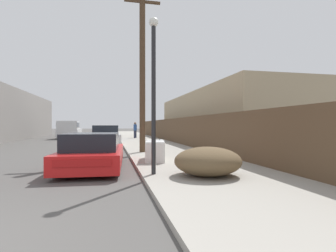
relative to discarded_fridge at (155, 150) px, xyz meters
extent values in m
cube|color=#9E998E|center=(1.26, 16.65, -0.43)|extent=(4.20, 63.00, 0.12)
cube|color=white|center=(0.00, 0.00, -0.01)|extent=(0.97, 1.84, 0.71)
cube|color=white|center=(0.00, 0.00, 0.36)|extent=(0.94, 1.77, 0.03)
cube|color=#333335|center=(0.28, 0.50, 0.38)|extent=(0.06, 0.20, 0.02)
cube|color=gray|center=(0.05, 0.28, 0.38)|extent=(0.71, 0.19, 0.01)
cube|color=gray|center=(-0.04, -0.26, 0.38)|extent=(0.71, 0.19, 0.01)
cube|color=red|center=(-2.23, -0.75, -0.09)|extent=(2.15, 4.50, 0.53)
cube|color=black|center=(-2.25, -1.15, 0.44)|extent=(1.74, 2.21, 0.53)
cube|color=#B21414|center=(-2.37, -2.96, 0.01)|extent=(1.46, 0.12, 0.19)
cylinder|color=black|center=(-2.95, 0.66, -0.19)|extent=(0.24, 0.62, 0.60)
cylinder|color=black|center=(-1.32, 0.55, -0.19)|extent=(0.24, 0.62, 0.60)
cylinder|color=black|center=(-3.13, -2.06, -0.19)|extent=(0.24, 0.62, 0.60)
cylinder|color=black|center=(-1.50, -2.17, -0.19)|extent=(0.24, 0.62, 0.60)
cube|color=silver|center=(-2.05, 8.65, 0.02)|extent=(2.05, 4.50, 0.72)
cube|color=black|center=(-2.04, 8.48, 0.67)|extent=(1.71, 2.54, 0.57)
cube|color=#B21414|center=(-1.96, 6.42, 0.15)|extent=(1.47, 0.09, 0.25)
cylinder|color=black|center=(-2.92, 10.00, -0.16)|extent=(0.22, 0.67, 0.67)
cylinder|color=black|center=(-1.28, 10.06, -0.16)|extent=(0.22, 0.67, 0.67)
cylinder|color=black|center=(-2.82, 7.25, -0.16)|extent=(0.22, 0.67, 0.67)
cylinder|color=black|center=(-1.17, 7.31, -0.16)|extent=(0.22, 0.67, 0.67)
cube|color=#2D478C|center=(-1.98, 15.72, -0.02)|extent=(1.91, 4.68, 0.66)
cube|color=black|center=(-1.98, 15.53, 0.56)|extent=(1.62, 2.63, 0.51)
cube|color=#B21414|center=(-1.96, 13.37, 0.09)|extent=(1.44, 0.05, 0.23)
cylinder|color=black|center=(-2.81, 17.15, -0.17)|extent=(0.21, 0.63, 0.63)
cylinder|color=black|center=(-1.20, 17.17, -0.17)|extent=(0.21, 0.63, 0.63)
cylinder|color=black|center=(-2.77, 14.27, -0.17)|extent=(0.21, 0.63, 0.63)
cylinder|color=black|center=(-1.16, 14.28, -0.17)|extent=(0.21, 0.63, 0.63)
cube|color=silver|center=(-6.07, 20.88, 0.13)|extent=(2.22, 5.83, 0.84)
cube|color=silver|center=(-6.03, 19.29, 0.97)|extent=(2.02, 2.65, 0.85)
cube|color=black|center=(-6.03, 19.29, 1.00)|extent=(2.06, 2.60, 0.47)
cylinder|color=black|center=(-5.15, 19.11, -0.09)|extent=(0.28, 0.80, 0.80)
cylinder|color=black|center=(-6.91, 19.07, -0.09)|extent=(0.28, 0.80, 0.80)
cylinder|color=black|center=(-5.23, 22.70, -0.09)|extent=(0.28, 0.80, 0.80)
cylinder|color=black|center=(-6.99, 22.65, -0.09)|extent=(0.28, 0.80, 0.80)
cylinder|color=#4C3826|center=(-0.11, 3.15, 3.81)|extent=(0.29, 0.29, 8.35)
cube|color=#4C3826|center=(-0.11, 3.15, 7.15)|extent=(1.80, 0.12, 0.12)
cylinder|color=#232326|center=(-0.51, -2.83, 1.65)|extent=(0.12, 0.12, 4.04)
sphere|color=white|center=(-0.51, -2.83, 3.80)|extent=(0.26, 0.26, 0.26)
ellipsoid|color=brown|center=(0.86, -3.35, 0.01)|extent=(1.79, 1.71, 0.77)
cube|color=brown|center=(3.21, 9.60, 0.56)|extent=(0.08, 35.60, 1.87)
cube|color=tan|center=(7.52, 10.90, 1.55)|extent=(6.00, 18.75, 4.09)
cylinder|color=#282D42|center=(0.83, 17.35, 0.02)|extent=(0.28, 0.28, 0.79)
cylinder|color=#2D5193|center=(0.83, 17.35, 0.73)|extent=(0.34, 0.34, 0.63)
sphere|color=#8C664C|center=(0.83, 17.35, 1.16)|extent=(0.24, 0.24, 0.24)
camera|label=1|loc=(-1.67, -9.91, 0.97)|focal=28.00mm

